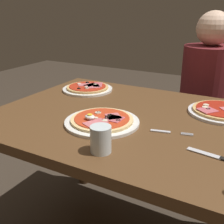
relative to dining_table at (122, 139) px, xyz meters
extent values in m
cube|color=brown|center=(0.00, 0.00, 0.10)|extent=(1.11, 0.89, 0.04)
cylinder|color=#3C2715|center=(-0.50, 0.39, -0.28)|extent=(0.07, 0.07, 0.72)
cylinder|color=white|center=(-0.03, -0.13, 0.12)|extent=(0.30, 0.30, 0.01)
cylinder|color=#E5C17F|center=(-0.03, -0.13, 0.14)|extent=(0.25, 0.25, 0.01)
cylinder|color=red|center=(-0.03, -0.13, 0.14)|extent=(0.22, 0.22, 0.00)
torus|color=black|center=(-0.01, -0.11, 0.15)|extent=(0.02, 0.02, 0.00)
torus|color=black|center=(-0.01, -0.13, 0.15)|extent=(0.02, 0.02, 0.00)
torus|color=black|center=(-0.01, -0.09, 0.15)|extent=(0.02, 0.02, 0.00)
torus|color=black|center=(0.04, -0.13, 0.15)|extent=(0.02, 0.02, 0.00)
torus|color=black|center=(-0.07, -0.09, 0.15)|extent=(0.02, 0.02, 0.00)
cube|color=#D16B70|center=(-0.02, -0.19, 0.15)|extent=(0.09, 0.10, 0.00)
cube|color=#C65B66|center=(0.02, -0.12, 0.15)|extent=(0.07, 0.07, 0.00)
cube|color=#D16B70|center=(0.01, -0.10, 0.15)|extent=(0.09, 0.09, 0.00)
cylinder|color=beige|center=(0.00, -0.15, 0.15)|extent=(0.02, 0.02, 0.00)
cylinder|color=beige|center=(-0.07, -0.09, 0.15)|extent=(0.03, 0.03, 0.00)
cylinder|color=beige|center=(-0.05, -0.15, 0.15)|extent=(0.02, 0.02, 0.00)
ellipsoid|color=white|center=(-0.06, -0.17, 0.15)|extent=(0.04, 0.03, 0.02)
cylinder|color=yellow|center=(-0.06, -0.17, 0.16)|extent=(0.02, 0.02, 0.00)
cylinder|color=white|center=(-0.34, 0.24, 0.12)|extent=(0.28, 0.28, 0.01)
cylinder|color=tan|center=(-0.34, 0.24, 0.14)|extent=(0.23, 0.23, 0.01)
cylinder|color=#B72D19|center=(-0.34, 0.24, 0.14)|extent=(0.21, 0.21, 0.00)
torus|color=black|center=(-0.35, 0.17, 0.15)|extent=(0.02, 0.02, 0.00)
torus|color=black|center=(-0.38, 0.30, 0.15)|extent=(0.02, 0.02, 0.00)
torus|color=black|center=(-0.38, 0.30, 0.15)|extent=(0.02, 0.02, 0.00)
torus|color=black|center=(-0.32, 0.19, 0.15)|extent=(0.02, 0.02, 0.00)
cube|color=#C65B66|center=(-0.30, 0.29, 0.15)|extent=(0.09, 0.11, 0.00)
cube|color=#D16B70|center=(-0.30, 0.25, 0.15)|extent=(0.10, 0.10, 0.00)
cube|color=#D16B70|center=(-0.33, 0.26, 0.15)|extent=(0.07, 0.09, 0.00)
cube|color=#D16B70|center=(-0.36, 0.26, 0.15)|extent=(0.11, 0.10, 0.00)
cylinder|color=beige|center=(-0.31, 0.19, 0.15)|extent=(0.02, 0.02, 0.00)
cylinder|color=beige|center=(-0.40, 0.25, 0.15)|extent=(0.02, 0.02, 0.00)
cylinder|color=beige|center=(-0.33, 0.21, 0.15)|extent=(0.02, 0.02, 0.00)
cylinder|color=beige|center=(-0.32, 0.28, 0.15)|extent=(0.02, 0.02, 0.00)
cylinder|color=white|center=(0.38, 0.22, 0.12)|extent=(0.29, 0.29, 0.01)
cylinder|color=tan|center=(0.38, 0.22, 0.14)|extent=(0.25, 0.25, 0.01)
cylinder|color=#A82314|center=(0.38, 0.22, 0.14)|extent=(0.22, 0.22, 0.00)
torus|color=black|center=(0.33, 0.18, 0.15)|extent=(0.02, 0.02, 0.00)
cube|color=#C65B66|center=(0.33, 0.16, 0.15)|extent=(0.10, 0.10, 0.00)
cylinder|color=beige|center=(0.31, 0.23, 0.15)|extent=(0.03, 0.03, 0.00)
cylinder|color=beige|center=(0.31, 0.19, 0.15)|extent=(0.03, 0.03, 0.00)
cylinder|color=silver|center=(0.09, -0.33, 0.16)|extent=(0.07, 0.07, 0.09)
cylinder|color=silver|center=(0.09, -0.33, 0.13)|extent=(0.06, 0.06, 0.03)
cube|color=silver|center=(0.21, -0.09, 0.12)|extent=(0.08, 0.03, 0.00)
cube|color=silver|center=(0.30, -0.08, 0.12)|extent=(0.04, 0.01, 0.00)
cube|color=silver|center=(0.30, -0.07, 0.12)|extent=(0.04, 0.01, 0.00)
cube|color=silver|center=(0.30, -0.07, 0.12)|extent=(0.04, 0.01, 0.00)
cube|color=silver|center=(0.30, -0.06, 0.12)|extent=(0.04, 0.01, 0.00)
cube|color=silver|center=(0.39, -0.18, 0.12)|extent=(0.11, 0.04, 0.00)
cylinder|color=black|center=(0.22, 0.74, -0.41)|extent=(0.29, 0.29, 0.46)
cylinder|color=maroon|center=(0.22, 0.74, 0.08)|extent=(0.32, 0.32, 0.52)
sphere|color=beige|center=(0.22, 0.74, 0.44)|extent=(0.20, 0.20, 0.20)
camera|label=1|loc=(0.50, -1.01, 0.56)|focal=44.27mm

